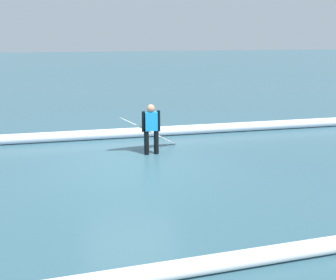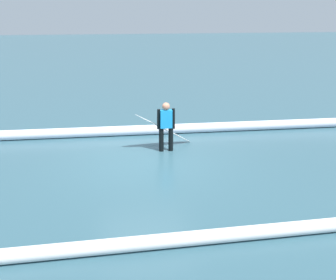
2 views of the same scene
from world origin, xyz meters
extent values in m
plane|color=#325865|center=(0.00, 0.00, 0.00)|extent=(158.44, 158.44, 0.00)
cylinder|color=black|center=(-0.64, -0.81, 0.35)|extent=(0.14, 0.14, 0.70)
cylinder|color=black|center=(-0.92, -0.80, 0.35)|extent=(0.14, 0.14, 0.70)
cube|color=#198CD8|center=(-0.78, -0.80, 0.96)|extent=(0.35, 0.22, 0.52)
sphere|color=tan|center=(-0.78, -0.80, 1.32)|extent=(0.22, 0.22, 0.22)
cylinder|color=black|center=(-0.57, -0.82, 0.96)|extent=(0.09, 0.16, 0.59)
cylinder|color=black|center=(-0.99, -0.79, 0.96)|extent=(0.09, 0.11, 0.59)
ellipsoid|color=white|center=(-0.80, -1.22, 0.55)|extent=(1.90, 0.84, 1.14)
ellipsoid|color=black|center=(-0.80, -1.22, 0.56)|extent=(1.49, 0.55, 0.92)
cylinder|color=white|center=(-1.67, -2.52, 0.16)|extent=(16.81, 1.56, 0.32)
cylinder|color=white|center=(1.85, 4.17, 0.13)|extent=(18.22, 1.00, 0.26)
camera|label=1|loc=(1.14, 7.85, 3.15)|focal=35.17mm
camera|label=2|loc=(1.59, 10.13, 3.78)|focal=43.17mm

